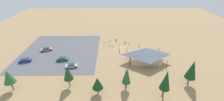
{
  "coord_description": "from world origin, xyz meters",
  "views": [
    {
      "loc": [
        4.26,
        58.02,
        31.46
      ],
      "look_at": [
        3.53,
        3.56,
        1.2
      ],
      "focal_mm": 23.35,
      "sensor_mm": 36.0,
      "label": 1
    }
  ],
  "objects_px": {
    "bicycle_red_yard_left": "(118,49)",
    "visitor_near_lot": "(120,50)",
    "visitor_at_bikes": "(139,47)",
    "pine_mideast": "(127,75)",
    "car_green_front_row": "(62,59)",
    "car_silver_end_stall": "(71,66)",
    "pine_far_east": "(68,73)",
    "car_tan_near_entry": "(46,49)",
    "bike_pavilion": "(146,54)",
    "bicycle_green_near_sign": "(119,45)",
    "visitor_by_pavilion": "(125,42)",
    "trash_bin": "(116,40)",
    "pine_midwest": "(8,77)",
    "pine_west": "(166,80)",
    "lot_sign": "(104,43)",
    "bicycle_white_edge_north": "(163,52)",
    "bicycle_purple_edge_south": "(129,43)",
    "pine_center": "(192,70)",
    "bicycle_silver_front_row": "(109,41)",
    "pine_far_west": "(97,83)",
    "bicycle_blue_near_porch": "(113,46)",
    "car_blue_second_row": "(25,60)",
    "bicycle_black_mid_cluster": "(109,46)",
    "bicycle_teal_back_row": "(157,49)"
  },
  "relations": [
    {
      "from": "bicycle_black_mid_cluster",
      "to": "bicycle_teal_back_row",
      "type": "bearing_deg",
      "value": 171.18
    },
    {
      "from": "bike_pavilion",
      "to": "bicycle_green_near_sign",
      "type": "xyz_separation_m",
      "value": [
        9.41,
        -13.07,
        -2.95
      ]
    },
    {
      "from": "trash_bin",
      "to": "bicycle_teal_back_row",
      "type": "relative_size",
      "value": 0.51
    },
    {
      "from": "pine_mideast",
      "to": "visitor_at_bikes",
      "type": "height_order",
      "value": "pine_mideast"
    },
    {
      "from": "pine_far_east",
      "to": "bicycle_green_near_sign",
      "type": "bearing_deg",
      "value": -122.1
    },
    {
      "from": "bike_pavilion",
      "to": "pine_center",
      "type": "height_order",
      "value": "pine_center"
    },
    {
      "from": "bicycle_black_mid_cluster",
      "to": "car_green_front_row",
      "type": "height_order",
      "value": "car_green_front_row"
    },
    {
      "from": "visitor_by_pavilion",
      "to": "visitor_at_bikes",
      "type": "distance_m",
      "value": 8.01
    },
    {
      "from": "pine_far_east",
      "to": "visitor_at_bikes",
      "type": "height_order",
      "value": "pine_far_east"
    },
    {
      "from": "visitor_by_pavilion",
      "to": "pine_far_east",
      "type": "bearing_deg",
      "value": 56.29
    },
    {
      "from": "bicycle_silver_front_row",
      "to": "visitor_by_pavilion",
      "type": "bearing_deg",
      "value": 169.0
    },
    {
      "from": "car_green_front_row",
      "to": "car_blue_second_row",
      "type": "height_order",
      "value": "car_blue_second_row"
    },
    {
      "from": "pine_far_west",
      "to": "visitor_by_pavilion",
      "type": "distance_m",
      "value": 34.64
    },
    {
      "from": "car_green_front_row",
      "to": "car_silver_end_stall",
      "type": "relative_size",
      "value": 1.05
    },
    {
      "from": "bicycle_red_yard_left",
      "to": "visitor_at_bikes",
      "type": "distance_m",
      "value": 9.53
    },
    {
      "from": "pine_far_east",
      "to": "car_tan_near_entry",
      "type": "distance_m",
      "value": 28.04
    },
    {
      "from": "trash_bin",
      "to": "visitor_by_pavilion",
      "type": "height_order",
      "value": "visitor_by_pavilion"
    },
    {
      "from": "bike_pavilion",
      "to": "visitor_at_bikes",
      "type": "height_order",
      "value": "bike_pavilion"
    },
    {
      "from": "bicycle_silver_front_row",
      "to": "pine_west",
      "type": "bearing_deg",
      "value": 112.95
    },
    {
      "from": "bicycle_green_near_sign",
      "to": "bicycle_purple_edge_south",
      "type": "distance_m",
      "value": 5.23
    },
    {
      "from": "bike_pavilion",
      "to": "car_green_front_row",
      "type": "bearing_deg",
      "value": -1.6
    },
    {
      "from": "pine_far_west",
      "to": "pine_midwest",
      "type": "bearing_deg",
      "value": -4.27
    },
    {
      "from": "bicycle_silver_front_row",
      "to": "pine_far_east",
      "type": "bearing_deg",
      "value": 68.71
    },
    {
      "from": "bike_pavilion",
      "to": "car_silver_end_stall",
      "type": "relative_size",
      "value": 3.09
    },
    {
      "from": "bicycle_red_yard_left",
      "to": "visitor_near_lot",
      "type": "bearing_deg",
      "value": 101.05
    },
    {
      "from": "pine_midwest",
      "to": "car_tan_near_entry",
      "type": "xyz_separation_m",
      "value": [
        -0.82,
        -24.01,
        -4.05
      ]
    },
    {
      "from": "trash_bin",
      "to": "bicycle_red_yard_left",
      "type": "xyz_separation_m",
      "value": [
        -0.67,
        9.01,
        -0.08
      ]
    },
    {
      "from": "pine_west",
      "to": "visitor_near_lot",
      "type": "bearing_deg",
      "value": -67.78
    },
    {
      "from": "car_tan_near_entry",
      "to": "trash_bin",
      "type": "bearing_deg",
      "value": -162.91
    },
    {
      "from": "bike_pavilion",
      "to": "pine_far_west",
      "type": "xyz_separation_m",
      "value": [
        17.29,
        16.83,
        0.58
      ]
    },
    {
      "from": "bicycle_white_edge_north",
      "to": "car_blue_second_row",
      "type": "xyz_separation_m",
      "value": [
        55.8,
        5.98,
        0.36
      ]
    },
    {
      "from": "bicycle_black_mid_cluster",
      "to": "car_silver_end_stall",
      "type": "distance_m",
      "value": 21.07
    },
    {
      "from": "bicycle_purple_edge_south",
      "to": "car_blue_second_row",
      "type": "distance_m",
      "value": 44.84
    },
    {
      "from": "bicycle_red_yard_left",
      "to": "car_silver_end_stall",
      "type": "xyz_separation_m",
      "value": [
        18.01,
        13.42,
        0.33
      ]
    },
    {
      "from": "bicycle_silver_front_row",
      "to": "car_blue_second_row",
      "type": "bearing_deg",
      "value": 27.68
    },
    {
      "from": "bicycle_purple_edge_south",
      "to": "car_green_front_row",
      "type": "relative_size",
      "value": 0.3
    },
    {
      "from": "pine_center",
      "to": "bicycle_white_edge_north",
      "type": "height_order",
      "value": "pine_center"
    },
    {
      "from": "pine_far_east",
      "to": "pine_midwest",
      "type": "relative_size",
      "value": 1.05
    },
    {
      "from": "lot_sign",
      "to": "bicycle_blue_near_porch",
      "type": "bearing_deg",
      "value": 164.75
    },
    {
      "from": "lot_sign",
      "to": "bicycle_red_yard_left",
      "type": "xyz_separation_m",
      "value": [
        -6.5,
        3.42,
        -1.04
      ]
    },
    {
      "from": "pine_far_east",
      "to": "bicycle_blue_near_porch",
      "type": "distance_m",
      "value": 29.52
    },
    {
      "from": "trash_bin",
      "to": "visitor_at_bikes",
      "type": "distance_m",
      "value": 13.03
    },
    {
      "from": "pine_mideast",
      "to": "bicycle_white_edge_north",
      "type": "distance_m",
      "value": 27.99
    },
    {
      "from": "pine_far_east",
      "to": "bicycle_teal_back_row",
      "type": "xyz_separation_m",
      "value": [
        -33.51,
        -22.53,
        -4.6
      ]
    },
    {
      "from": "car_green_front_row",
      "to": "bicycle_purple_edge_south",
      "type": "bearing_deg",
      "value": -152.99
    },
    {
      "from": "bike_pavilion",
      "to": "pine_midwest",
      "type": "bearing_deg",
      "value": 19.22
    },
    {
      "from": "visitor_at_bikes",
      "to": "lot_sign",
      "type": "bearing_deg",
      "value": -9.13
    },
    {
      "from": "pine_far_east",
      "to": "bicycle_green_near_sign",
      "type": "height_order",
      "value": "pine_far_east"
    },
    {
      "from": "pine_midwest",
      "to": "bicycle_red_yard_left",
      "type": "relative_size",
      "value": 5.15
    },
    {
      "from": "lot_sign",
      "to": "visitor_at_bikes",
      "type": "height_order",
      "value": "lot_sign"
    }
  ]
}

